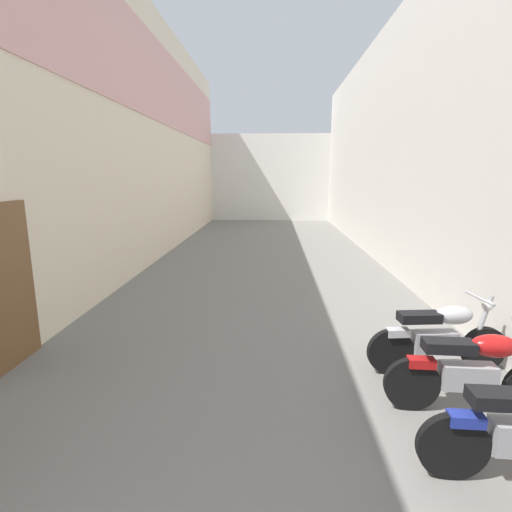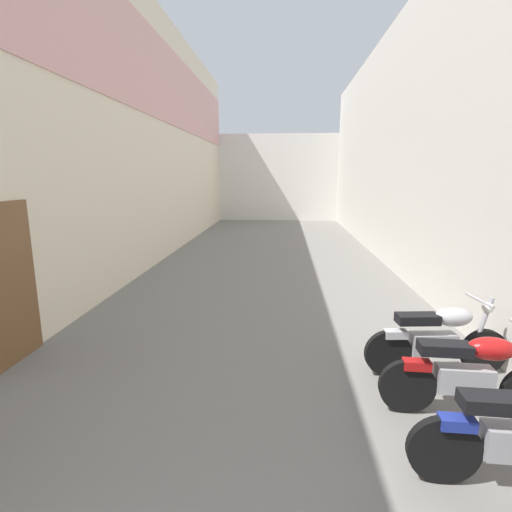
# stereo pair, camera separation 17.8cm
# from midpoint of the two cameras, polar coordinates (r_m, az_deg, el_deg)

# --- Properties ---
(ground_plane) EXTENTS (39.14, 39.14, 0.00)m
(ground_plane) POSITION_cam_midpoint_polar(r_m,az_deg,el_deg) (9.09, 0.59, -4.47)
(ground_plane) COLOR slate
(building_left) EXTENTS (0.45, 23.14, 7.37)m
(building_left) POSITION_cam_midpoint_polar(r_m,az_deg,el_deg) (11.39, -17.74, 17.16)
(building_left) COLOR beige
(building_left) RESTS_ON ground
(building_right) EXTENTS (0.45, 23.14, 6.68)m
(building_right) POSITION_cam_midpoint_polar(r_m,az_deg,el_deg) (11.23, 19.88, 15.17)
(building_right) COLOR beige
(building_right) RESTS_ON ground
(building_far_end) EXTENTS (9.61, 2.00, 4.78)m
(building_far_end) POSITION_cam_midpoint_polar(r_m,az_deg,el_deg) (23.30, 1.85, 11.36)
(building_far_end) COLOR silver
(building_far_end) RESTS_ON ground
(motorcycle_fifth) EXTENTS (1.85, 0.58, 1.04)m
(motorcycle_fifth) POSITION_cam_midpoint_polar(r_m,az_deg,el_deg) (4.89, 28.33, -14.40)
(motorcycle_fifth) COLOR black
(motorcycle_fifth) RESTS_ON ground
(motorcycle_sixth) EXTENTS (1.85, 0.58, 1.04)m
(motorcycle_sixth) POSITION_cam_midpoint_polar(r_m,az_deg,el_deg) (5.63, 24.37, -10.56)
(motorcycle_sixth) COLOR black
(motorcycle_sixth) RESTS_ON ground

